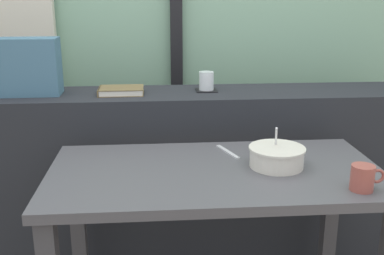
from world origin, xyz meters
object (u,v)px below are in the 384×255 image
at_px(coaster_square, 206,90).
at_px(fork_utensil, 228,152).
at_px(breakfast_table, 215,198).
at_px(juice_glass, 206,82).
at_px(closed_book, 121,91).
at_px(soup_bowl, 277,157).
at_px(ceramic_mug, 363,178).
at_px(throw_pillow, 24,67).

xyz_separation_m(coaster_square, fork_utensil, (0.04, -0.44, -0.16)).
bearing_deg(breakfast_table, juice_glass, 86.95).
bearing_deg(closed_book, juice_glass, 4.99).
bearing_deg(juice_glass, soup_bowl, -72.22).
height_order(breakfast_table, soup_bowl, soup_bowl).
bearing_deg(coaster_square, ceramic_mug, -63.39).
bearing_deg(soup_bowl, breakfast_table, -177.38).
xyz_separation_m(breakfast_table, coaster_square, (0.03, 0.62, 0.28)).
bearing_deg(soup_bowl, ceramic_mug, -45.71).
relative_size(breakfast_table, throw_pillow, 3.79).
bearing_deg(soup_bowl, closed_book, 136.49).
height_order(breakfast_table, fork_utensil, fork_utensil).
xyz_separation_m(breakfast_table, fork_utensil, (0.07, 0.18, 0.12)).
relative_size(throw_pillow, ceramic_mug, 2.83).
height_order(coaster_square, fork_utensil, coaster_square).
xyz_separation_m(throw_pillow, fork_utensil, (0.88, -0.42, -0.29)).
relative_size(juice_glass, closed_book, 0.42).
bearing_deg(juice_glass, coaster_square, -97.13).
xyz_separation_m(juice_glass, closed_book, (-0.41, -0.04, -0.03)).
xyz_separation_m(juice_glass, ceramic_mug, (0.42, -0.84, -0.16)).
relative_size(juice_glass, soup_bowl, 0.42).
height_order(coaster_square, soup_bowl, coaster_square).
height_order(coaster_square, juice_glass, juice_glass).
xyz_separation_m(breakfast_table, juice_glass, (0.03, 0.62, 0.32)).
height_order(soup_bowl, ceramic_mug, soup_bowl).
distance_m(coaster_square, throw_pillow, 0.85).
distance_m(soup_bowl, fork_utensil, 0.23).
height_order(closed_book, fork_utensil, closed_book).
height_order(breakfast_table, juice_glass, juice_glass).
distance_m(fork_utensil, ceramic_mug, 0.55).
distance_m(coaster_square, closed_book, 0.41).
distance_m(coaster_square, fork_utensil, 0.47).
bearing_deg(fork_utensil, breakfast_table, -131.86).
distance_m(breakfast_table, closed_book, 0.75).
bearing_deg(breakfast_table, closed_book, 122.76).
height_order(juice_glass, throw_pillow, throw_pillow).
relative_size(closed_book, throw_pillow, 0.65).
distance_m(coaster_square, juice_glass, 0.04).
xyz_separation_m(closed_book, throw_pillow, (-0.44, 0.02, 0.11)).
height_order(coaster_square, ceramic_mug, coaster_square).
height_order(coaster_square, closed_book, closed_book).
bearing_deg(ceramic_mug, fork_utensil, 133.63).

